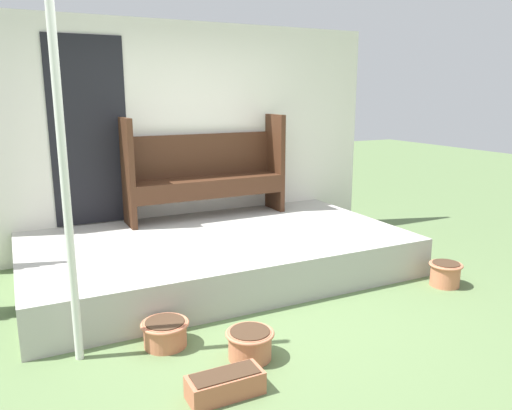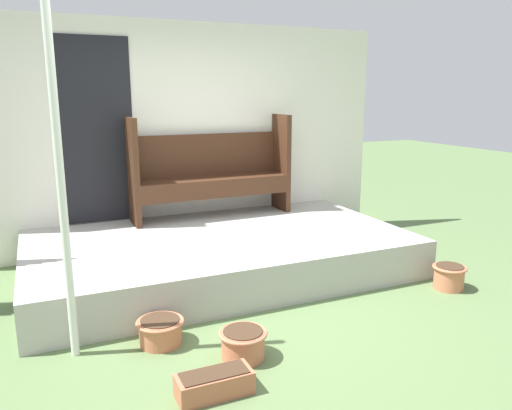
{
  "view_description": "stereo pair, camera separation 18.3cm",
  "coord_description": "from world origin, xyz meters",
  "px_view_note": "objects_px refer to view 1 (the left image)",
  "views": [
    {
      "loc": [
        -1.61,
        -3.49,
        1.81
      ],
      "look_at": [
        0.3,
        0.37,
        0.84
      ],
      "focal_mm": 35.0,
      "sensor_mm": 36.0,
      "label": 1
    },
    {
      "loc": [
        -1.45,
        -3.57,
        1.81
      ],
      "look_at": [
        0.3,
        0.37,
        0.84
      ],
      "focal_mm": 35.0,
      "sensor_mm": 36.0,
      "label": 2
    }
  ],
  "objects_px": {
    "bench": "(206,168)",
    "flower_pot_right": "(445,273)",
    "support_post": "(65,185)",
    "flower_pot_middle": "(250,343)",
    "flower_pot_left": "(165,332)",
    "planter_box_rect": "(225,385)"
  },
  "relations": [
    {
      "from": "support_post",
      "to": "flower_pot_right",
      "type": "relative_size",
      "value": 7.85
    },
    {
      "from": "support_post",
      "to": "flower_pot_right",
      "type": "xyz_separation_m",
      "value": [
        3.33,
        -0.14,
        -1.11
      ]
    },
    {
      "from": "planter_box_rect",
      "to": "support_post",
      "type": "bearing_deg",
      "value": 130.85
    },
    {
      "from": "bench",
      "to": "flower_pot_middle",
      "type": "height_order",
      "value": "bench"
    },
    {
      "from": "flower_pot_left",
      "to": "flower_pot_right",
      "type": "xyz_separation_m",
      "value": [
        2.74,
        -0.05,
        0.02
      ]
    },
    {
      "from": "support_post",
      "to": "flower_pot_left",
      "type": "xyz_separation_m",
      "value": [
        0.59,
        -0.09,
        -1.13
      ]
    },
    {
      "from": "flower_pot_right",
      "to": "planter_box_rect",
      "type": "relative_size",
      "value": 0.67
    },
    {
      "from": "planter_box_rect",
      "to": "flower_pot_middle",
      "type": "bearing_deg",
      "value": 45.53
    },
    {
      "from": "bench",
      "to": "support_post",
      "type": "bearing_deg",
      "value": -131.39
    },
    {
      "from": "support_post",
      "to": "flower_pot_middle",
      "type": "height_order",
      "value": "support_post"
    },
    {
      "from": "bench",
      "to": "flower_pot_middle",
      "type": "distance_m",
      "value": 2.74
    },
    {
      "from": "support_post",
      "to": "planter_box_rect",
      "type": "bearing_deg",
      "value": -49.15
    },
    {
      "from": "bench",
      "to": "planter_box_rect",
      "type": "xyz_separation_m",
      "value": [
        -0.97,
        -2.86,
        -0.88
      ]
    },
    {
      "from": "support_post",
      "to": "flower_pot_middle",
      "type": "bearing_deg",
      "value": -26.13
    },
    {
      "from": "flower_pot_left",
      "to": "flower_pot_middle",
      "type": "height_order",
      "value": "flower_pot_middle"
    },
    {
      "from": "support_post",
      "to": "planter_box_rect",
      "type": "distance_m",
      "value": 1.62
    },
    {
      "from": "flower_pot_right",
      "to": "planter_box_rect",
      "type": "distance_m",
      "value": 2.68
    },
    {
      "from": "support_post",
      "to": "bench",
      "type": "distance_m",
      "value": 2.65
    },
    {
      "from": "flower_pot_left",
      "to": "support_post",
      "type": "bearing_deg",
      "value": 171.24
    },
    {
      "from": "support_post",
      "to": "flower_pot_right",
      "type": "distance_m",
      "value": 3.51
    },
    {
      "from": "support_post",
      "to": "bench",
      "type": "xyz_separation_m",
      "value": [
        1.71,
        2.0,
        -0.28
      ]
    },
    {
      "from": "bench",
      "to": "flower_pot_right",
      "type": "distance_m",
      "value": 2.81
    }
  ]
}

